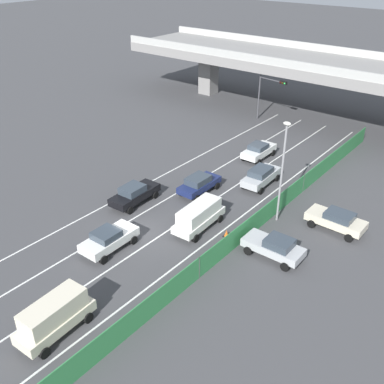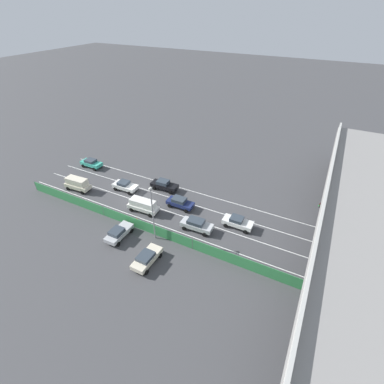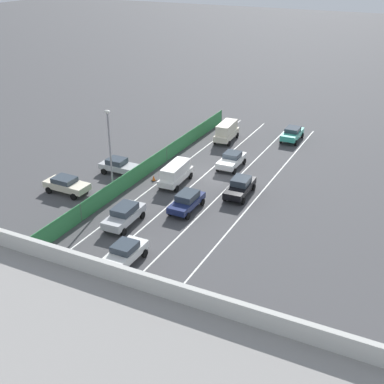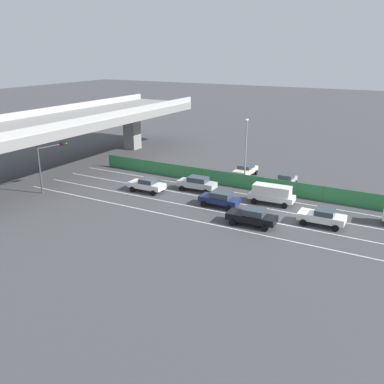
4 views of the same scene
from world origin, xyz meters
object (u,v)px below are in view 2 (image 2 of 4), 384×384
Objects in this scene: car_sedan_silver at (197,224)px; car_sedan_black at (164,185)px; car_taxi_teal at (91,163)px; street_lamp at (152,209)px; traffic_cone at (137,219)px; car_sedan_white at (238,222)px; traffic_light at (323,205)px; parked_sedan_cream at (147,258)px; car_van_white at (143,205)px; parked_wagon_silver at (119,233)px; car_van_cream at (77,183)px; car_sedan_navy at (180,202)px; car_hatchback_white at (125,186)px.

car_sedan_black is at bearing -124.92° from car_sedan_silver.
car_taxi_teal is 24.71m from street_lamp.
car_taxi_teal is at bearing -117.45° from traffic_cone.
car_sedan_white is 11.65m from traffic_light.
street_lamp reaches higher than parked_sedan_cream.
street_lamp reaches higher than traffic_cone.
car_sedan_silver is 0.56× the size of street_lamp.
car_van_white is at bearing 68.35° from car_taxi_teal.
parked_wagon_silver is (6.29, -8.66, -0.06)m from car_sedan_silver.
parked_sedan_cream is at bearing 67.85° from car_van_cream.
car_sedan_white is 0.78× the size of traffic_light.
car_sedan_black is at bearing 117.91° from car_van_cream.
parked_sedan_cream is at bearing 45.08° from traffic_cone.
car_van_cream is 1.01× the size of car_sedan_silver.
car_sedan_white is 0.52× the size of street_lamp.
car_sedan_black is (-6.86, 12.95, -0.35)m from car_van_cream.
car_van_cream reaches higher than car_sedan_black.
traffic_light reaches higher than car_sedan_silver.
car_sedan_white is 9.55m from car_sedan_navy.
traffic_cone is (2.04, 13.74, -1.02)m from car_van_cream.
parked_wagon_silver is (9.49, -13.57, -0.01)m from car_sedan_white.
traffic_light is 26.14m from traffic_cone.
traffic_light reaches higher than car_sedan_black.
traffic_light is at bearing 93.65° from car_sedan_black.
street_lamp reaches higher than traffic_light.
traffic_light is (-1.42, 41.08, 3.07)m from car_taxi_teal.
street_lamp is 14.98× the size of traffic_cone.
street_lamp reaches higher than parked_wagon_silver.
car_taxi_teal is 41.22m from traffic_light.
traffic_light is (-14.47, 23.63, 3.09)m from parked_wagon_silver.
car_hatchback_white reaches higher than car_taxi_teal.
car_sedan_navy is 7.08m from traffic_cone.
car_taxi_teal is 0.52× the size of street_lamp.
car_sedan_silver is 9.01m from traffic_cone.
car_sedan_white is 14.79m from car_sedan_black.
car_sedan_navy is at bearing -126.98° from car_sedan_silver.
street_lamp reaches higher than car_sedan_navy.
street_lamp is at bearing 25.92° from car_sedan_black.
car_sedan_white is at bearing 111.94° from traffic_cone.
parked_sedan_cream is at bearing 47.19° from car_hatchback_white.
car_sedan_silver reaches higher than car_sedan_navy.
parked_wagon_silver is 0.77× the size of traffic_light.
car_van_white is 7.36m from street_lamp.
car_taxi_teal is 18.30m from car_van_white.
traffic_light reaches higher than car_van_white.
traffic_light is at bearing 118.67° from car_sedan_silver.
car_sedan_white is 31.22m from car_taxi_teal.
car_van_cream is 38.43m from traffic_light.
car_hatchback_white is 10.62m from car_sedan_navy.
car_sedan_black is 8.65× the size of traffic_cone.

